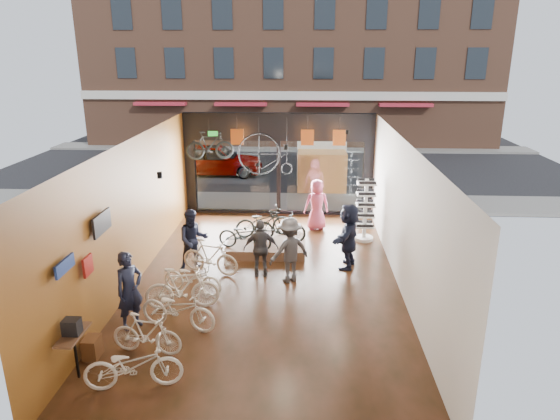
# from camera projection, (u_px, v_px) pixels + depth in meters

# --- Properties ---
(ground_plane) EXTENTS (7.00, 12.00, 0.04)m
(ground_plane) POSITION_uv_depth(u_px,v_px,m) (267.00, 283.00, 13.43)
(ground_plane) COLOR black
(ground_plane) RESTS_ON ground
(ceiling) EXTENTS (7.00, 12.00, 0.04)m
(ceiling) POSITION_uv_depth(u_px,v_px,m) (266.00, 141.00, 12.26)
(ceiling) COLOR black
(ceiling) RESTS_ON ground
(wall_left) EXTENTS (0.04, 12.00, 3.80)m
(wall_left) POSITION_uv_depth(u_px,v_px,m) (132.00, 213.00, 13.02)
(wall_left) COLOR #8C5D1F
(wall_left) RESTS_ON ground
(wall_right) EXTENTS (0.04, 12.00, 3.80)m
(wall_right) POSITION_uv_depth(u_px,v_px,m) (404.00, 218.00, 12.68)
(wall_right) COLOR beige
(wall_right) RESTS_ON ground
(wall_back) EXTENTS (7.00, 0.04, 3.80)m
(wall_back) POSITION_uv_depth(u_px,v_px,m) (234.00, 348.00, 7.12)
(wall_back) COLOR beige
(wall_back) RESTS_ON ground
(storefront) EXTENTS (7.00, 0.26, 3.80)m
(storefront) POSITION_uv_depth(u_px,v_px,m) (279.00, 164.00, 18.55)
(storefront) COLOR black
(storefront) RESTS_ON ground
(exit_sign) EXTENTS (0.35, 0.06, 0.18)m
(exit_sign) POSITION_uv_depth(u_px,v_px,m) (213.00, 134.00, 18.20)
(exit_sign) COLOR #198C26
(exit_sign) RESTS_ON storefront
(street_road) EXTENTS (30.00, 18.00, 0.02)m
(street_road) POSITION_uv_depth(u_px,v_px,m) (287.00, 163.00, 27.69)
(street_road) COLOR black
(street_road) RESTS_ON ground
(sidewalk_near) EXTENTS (30.00, 2.40, 0.12)m
(sidewalk_near) POSITION_uv_depth(u_px,v_px,m) (280.00, 202.00, 20.25)
(sidewalk_near) COLOR slate
(sidewalk_near) RESTS_ON ground
(sidewalk_far) EXTENTS (30.00, 2.00, 0.12)m
(sidewalk_far) POSITION_uv_depth(u_px,v_px,m) (290.00, 148.00, 31.47)
(sidewalk_far) COLOR slate
(sidewalk_far) RESTS_ON ground
(opposite_building) EXTENTS (26.00, 5.00, 14.00)m
(opposite_building) POSITION_uv_depth(u_px,v_px,m) (292.00, 33.00, 31.72)
(opposite_building) COLOR brown
(opposite_building) RESTS_ON ground
(street_car) EXTENTS (4.58, 1.84, 1.56)m
(street_car) POSITION_uv_depth(u_px,v_px,m) (216.00, 159.00, 24.76)
(street_car) COLOR gray
(street_car) RESTS_ON street_road
(box_truck) EXTENTS (2.18, 6.55, 2.58)m
(box_truck) POSITION_uv_depth(u_px,v_px,m) (321.00, 154.00, 23.41)
(box_truck) COLOR silver
(box_truck) RESTS_ON street_road
(floor_bike_0) EXTENTS (1.88, 0.94, 0.94)m
(floor_bike_0) POSITION_uv_depth(u_px,v_px,m) (133.00, 365.00, 9.11)
(floor_bike_0) COLOR beige
(floor_bike_0) RESTS_ON ground_plane
(floor_bike_1) EXTENTS (1.54, 0.63, 0.90)m
(floor_bike_1) POSITION_uv_depth(u_px,v_px,m) (147.00, 334.00, 10.16)
(floor_bike_1) COLOR beige
(floor_bike_1) RESTS_ON ground_plane
(floor_bike_2) EXTENTS (1.90, 1.07, 0.95)m
(floor_bike_2) POSITION_uv_depth(u_px,v_px,m) (178.00, 309.00, 11.08)
(floor_bike_2) COLOR beige
(floor_bike_2) RESTS_ON ground_plane
(floor_bike_3) EXTENTS (1.83, 0.79, 1.07)m
(floor_bike_3) POSITION_uv_depth(u_px,v_px,m) (182.00, 288.00, 11.92)
(floor_bike_3) COLOR beige
(floor_bike_3) RESTS_ON ground_plane
(floor_bike_4) EXTENTS (1.72, 0.98, 0.85)m
(floor_bike_4) POSITION_uv_depth(u_px,v_px,m) (192.00, 278.00, 12.71)
(floor_bike_4) COLOR beige
(floor_bike_4) RESTS_ON ground_plane
(floor_bike_5) EXTENTS (1.74, 0.92, 1.00)m
(floor_bike_5) POSITION_uv_depth(u_px,v_px,m) (210.00, 257.00, 13.80)
(floor_bike_5) COLOR beige
(floor_bike_5) RESTS_ON ground_plane
(display_platform) EXTENTS (2.40, 1.80, 0.30)m
(display_platform) POSITION_uv_depth(u_px,v_px,m) (266.00, 246.00, 15.53)
(display_platform) COLOR #47311C
(display_platform) RESTS_ON ground_plane
(display_bike_left) EXTENTS (1.73, 0.91, 0.86)m
(display_bike_left) POSITION_uv_depth(u_px,v_px,m) (245.00, 235.00, 14.76)
(display_bike_left) COLOR black
(display_bike_left) RESTS_ON display_platform
(display_bike_mid) EXTENTS (1.67, 0.69, 0.98)m
(display_bike_mid) POSITION_uv_depth(u_px,v_px,m) (280.00, 227.00, 15.31)
(display_bike_mid) COLOR black
(display_bike_mid) RESTS_ON display_platform
(display_bike_right) EXTENTS (1.90, 1.13, 0.94)m
(display_bike_right) POSITION_uv_depth(u_px,v_px,m) (263.00, 222.00, 15.79)
(display_bike_right) COLOR black
(display_bike_right) RESTS_ON display_platform
(customer_0) EXTENTS (0.74, 0.79, 1.81)m
(customer_0) POSITION_uv_depth(u_px,v_px,m) (130.00, 290.00, 11.01)
(customer_0) COLOR #161C33
(customer_0) RESTS_ON ground_plane
(customer_1) EXTENTS (1.04, 0.93, 1.77)m
(customer_1) POSITION_uv_depth(u_px,v_px,m) (193.00, 240.00, 13.98)
(customer_1) COLOR #161C33
(customer_1) RESTS_ON ground_plane
(customer_2) EXTENTS (0.98, 0.46, 1.63)m
(customer_2) POSITION_uv_depth(u_px,v_px,m) (261.00, 248.00, 13.57)
(customer_2) COLOR #3F3F44
(customer_2) RESTS_ON ground_plane
(customer_3) EXTENTS (1.33, 1.18, 1.79)m
(customer_3) POSITION_uv_depth(u_px,v_px,m) (289.00, 250.00, 13.24)
(customer_3) COLOR #3F3F44
(customer_3) RESTS_ON ground_plane
(customer_4) EXTENTS (0.96, 0.73, 1.77)m
(customer_4) POSITION_uv_depth(u_px,v_px,m) (317.00, 205.00, 17.16)
(customer_4) COLOR #CC4C72
(customer_4) RESTS_ON ground_plane
(customer_5) EXTENTS (1.05, 1.84, 1.90)m
(customer_5) POSITION_uv_depth(u_px,v_px,m) (348.00, 236.00, 14.11)
(customer_5) COLOR #161C33
(customer_5) RESTS_ON ground_plane
(sunglasses_rack) EXTENTS (0.66, 0.56, 2.06)m
(sunglasses_rack) POSITION_uv_depth(u_px,v_px,m) (365.00, 210.00, 16.10)
(sunglasses_rack) COLOR white
(sunglasses_rack) RESTS_ON ground_plane
(wall_merch) EXTENTS (0.40, 2.40, 2.60)m
(wall_merch) POSITION_uv_depth(u_px,v_px,m) (83.00, 297.00, 9.86)
(wall_merch) COLOR navy
(wall_merch) RESTS_ON wall_left
(penny_farthing) EXTENTS (1.82, 0.06, 1.45)m
(penny_farthing) POSITION_uv_depth(u_px,v_px,m) (268.00, 156.00, 17.15)
(penny_farthing) COLOR black
(penny_farthing) RESTS_ON ceiling
(hung_bike) EXTENTS (1.64, 0.80, 0.95)m
(hung_bike) POSITION_uv_depth(u_px,v_px,m) (210.00, 145.00, 16.63)
(hung_bike) COLOR black
(hung_bike) RESTS_ON ceiling
(jersey_left) EXTENTS (0.45, 0.03, 0.55)m
(jersey_left) POSITION_uv_depth(u_px,v_px,m) (237.00, 137.00, 17.51)
(jersey_left) COLOR #CC5919
(jersey_left) RESTS_ON ceiling
(jersey_mid) EXTENTS (0.45, 0.03, 0.55)m
(jersey_mid) POSITION_uv_depth(u_px,v_px,m) (307.00, 138.00, 17.39)
(jersey_mid) COLOR #CC5919
(jersey_mid) RESTS_ON ceiling
(jersey_right) EXTENTS (0.45, 0.03, 0.55)m
(jersey_right) POSITION_uv_depth(u_px,v_px,m) (339.00, 138.00, 17.33)
(jersey_right) COLOR #CC5919
(jersey_right) RESTS_ON ceiling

